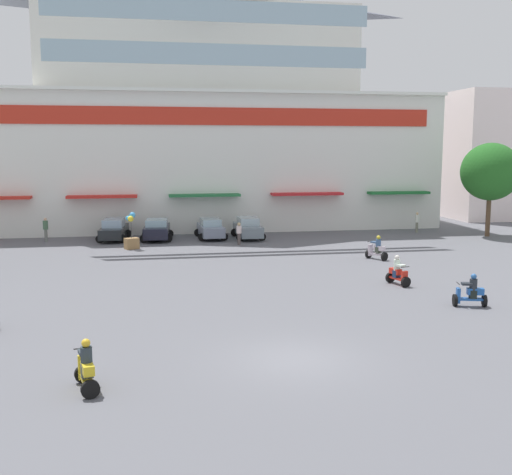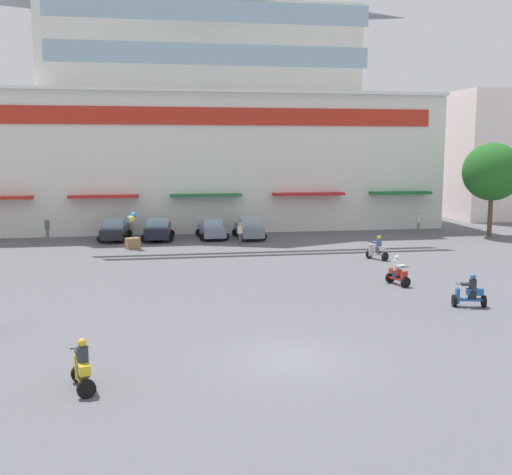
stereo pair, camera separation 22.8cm
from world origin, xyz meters
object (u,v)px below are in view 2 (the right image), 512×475
Objects in this scene: parked_car_0 at (115,229)px; scooter_rider_0 at (398,273)px; plaza_tree_1 at (492,172)px; parked_car_1 at (158,229)px; parked_car_2 at (212,229)px; scooter_rider_1 at (377,249)px; parked_car_3 at (249,228)px; scooter_rider_6 at (83,368)px; pedestrian_2 at (47,228)px; pedestrian_1 at (419,221)px; pedestrian_0 at (240,232)px; balloon_vendor_cart at (132,235)px; scooter_rider_2 at (470,293)px.

scooter_rider_0 is (14.79, -17.99, -0.19)m from parked_car_0.
parked_car_1 is (-25.39, 2.36, -4.20)m from plaza_tree_1.
scooter_rider_1 is at bearing -49.07° from parked_car_2.
parked_car_3 reaches higher than parked_car_0.
scooter_rider_6 is at bearing -141.12° from scooter_rider_0.
pedestrian_1 is at bearing 0.09° from pedestrian_2.
plaza_tree_1 is 1.74× the size of parked_car_1.
plaza_tree_1 is at bearing 2.69° from pedestrian_0.
scooter_rider_1 is (6.39, -10.15, -0.17)m from parked_car_3.
parked_car_3 is at bearing 22.25° from balloon_vendor_cart.
scooter_rider_0 is 0.91× the size of pedestrian_1.
scooter_rider_1 is 13.55m from pedestrian_1.
parked_car_2 is 12.06m from pedestrian_2.
pedestrian_0 is 0.90× the size of pedestrian_2.
balloon_vendor_cart is (-13.40, 13.57, 0.35)m from scooter_rider_0.
pedestrian_1 reaches higher than pedestrian_0.
scooter_rider_1 is at bearing 89.18° from scooter_rider_2.
pedestrian_1 is (9.27, 18.07, 0.33)m from scooter_rider_0.
pedestrian_2 reaches higher than parked_car_0.
plaza_tree_1 reaches higher than pedestrian_0.
scooter_rider_6 is (-27.76, -26.37, -4.34)m from plaza_tree_1.
parked_car_0 is at bearing 176.22° from parked_car_2.
balloon_vendor_cart is (-14.80, 18.13, 0.36)m from scooter_rider_2.
parked_car_0 is 4.64m from balloon_vendor_cart.
scooter_rider_0 is 26.68m from pedestrian_2.
pedestrian_1 is 28.93m from pedestrian_2.
pedestrian_1 is at bearing 1.75° from parked_car_1.
scooter_rider_1 reaches higher than scooter_rider_2.
scooter_rider_6 is at bearing -88.48° from parked_car_0.
parked_car_0 is at bearing 125.68° from scooter_rider_2.
pedestrian_2 reaches higher than parked_car_2.
pedestrian_0 is at bearing 136.11° from scooter_rider_1.
parked_car_2 is 14.01m from scooter_rider_1.
balloon_vendor_cart is at bearing -145.67° from parked_car_2.
pedestrian_1 is (20.91, 0.64, 0.15)m from parked_car_1.
scooter_rider_2 is at bearing -67.78° from parked_car_2.
parked_car_0 is at bearing 174.75° from parked_car_3.
scooter_rider_2 is 0.95× the size of scooter_rider_6.
parked_car_3 is at bearing -9.00° from parked_car_2.
pedestrian_0 is (-7.50, 7.22, 0.27)m from scooter_rider_1.
scooter_rider_0 is at bearing -56.26° from parked_car_1.
pedestrian_1 is at bearing 4.04° from parked_car_3.
plaza_tree_1 is 4.09× the size of pedestrian_2.
parked_car_1 is at bearing 176.99° from parked_car_3.
parked_car_2 is at bearing 171.00° from parked_car_3.
parked_car_0 is at bearing 174.16° from plaza_tree_1.
pedestrian_0 is (8.85, -3.85, 0.11)m from parked_car_0.
pedestrian_2 is at bearing 174.94° from plaza_tree_1.
scooter_rider_6 is at bearing -130.51° from scooter_rider_1.
balloon_vendor_cart is at bearing -175.59° from pedestrian_0.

